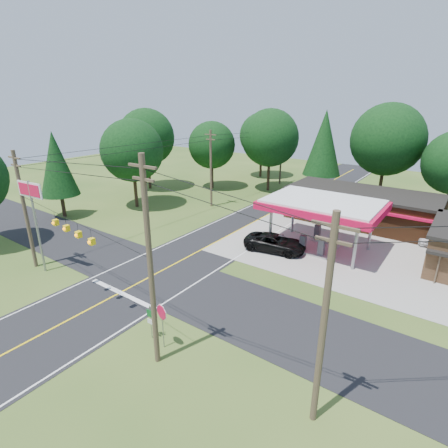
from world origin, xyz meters
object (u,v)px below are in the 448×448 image
Objects in this scene: gas_canopy at (323,206)px; octagonal_stop_sign at (162,315)px; suv_car at (275,243)px; big_stop_sign at (32,204)px; sedan_car at (424,235)px.

gas_canopy is 3.66× the size of octagonal_stop_sign.
big_stop_sign reaches higher than suv_car.
sedan_car is 1.41× the size of octagonal_stop_sign.
octagonal_stop_sign is (15.00, -1.00, -3.70)m from big_stop_sign.
big_stop_sign is (-13.81, -15.01, 5.08)m from suv_car.
big_stop_sign is at bearing -154.92° from sedan_car.
sedan_car is at bearing -56.05° from suv_car.
gas_canopy is at bearing 46.65° from big_stop_sign.
gas_canopy is 24.82m from big_stop_sign.
big_stop_sign reaches higher than octagonal_stop_sign.
suv_car is (-3.19, -3.00, -3.46)m from gas_canopy.
suv_car is at bearing -156.54° from sedan_car.
big_stop_sign is 2.69× the size of octagonal_stop_sign.
suv_car reaches higher than sedan_car.
suv_car is 21.02m from big_stop_sign.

